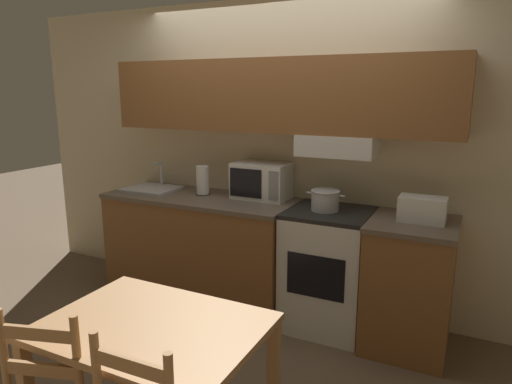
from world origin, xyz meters
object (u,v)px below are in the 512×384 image
cooking_pot (325,200)px  toaster (422,209)px  dining_table (153,343)px  paper_towel_roll (203,180)px  microwave (262,181)px  sink_basin (152,188)px  stove_range (328,269)px

cooking_pot → toaster: bearing=0.5°
cooking_pot → dining_table: cooking_pot is taller
dining_table → paper_towel_roll: bearing=115.1°
cooking_pot → microwave: 0.62m
cooking_pot → sink_basin: (-1.62, -0.01, -0.07)m
paper_towel_roll → stove_range: bearing=-2.0°
sink_basin → paper_towel_roll: (0.51, 0.06, 0.11)m
sink_basin → dining_table: sink_basin is taller
cooking_pot → paper_towel_roll: bearing=177.5°
sink_basin → dining_table: bearing=-51.4°
microwave → paper_towel_roll: 0.52m
toaster → microwave: bearing=173.6°
sink_basin → microwave: bearing=8.8°
microwave → stove_range: bearing=-12.4°
stove_range → sink_basin: bearing=-179.4°
microwave → sink_basin: size_ratio=0.99×
microwave → toaster: 1.30m
dining_table → cooking_pot: bearing=78.9°
cooking_pot → microwave: microwave is taller
microwave → sink_basin: bearing=-171.2°
cooking_pot → sink_basin: size_ratio=0.65×
stove_range → cooking_pot: (-0.04, -0.01, 0.55)m
dining_table → sink_basin: bearing=128.6°
cooking_pot → paper_towel_roll: (-1.12, 0.05, 0.04)m
microwave → paper_towel_roll: (-0.51, -0.10, -0.02)m
toaster → dining_table: (-1.01, -1.65, -0.40)m
microwave → paper_towel_roll: microwave is taller
stove_range → dining_table: bearing=-102.3°
cooking_pot → toaster: size_ratio=0.92×
microwave → paper_towel_roll: bearing=-169.0°
microwave → toaster: size_ratio=1.42×
paper_towel_roll → toaster: bearing=-1.4°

